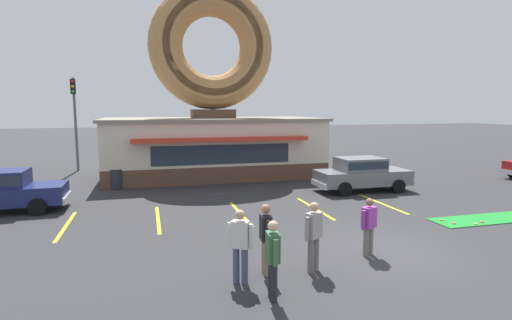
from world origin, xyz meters
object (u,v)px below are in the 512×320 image
object	(u,v)px
golf_ball	(461,218)
pedestrian_hooded_kid	(273,256)
pedestrian_leather_jacket_man	(369,224)
pedestrian_clipboard_woman	(266,236)
pedestrian_beanie_man	(240,243)
car_navy	(0,190)
trash_bin	(117,179)
car_grey	(362,173)
traffic_light_pole	(75,112)
pedestrian_blue_sweater_man	(314,233)

from	to	relation	value
golf_ball	pedestrian_hooded_kid	bearing A→B (deg)	-154.59
pedestrian_leather_jacket_man	pedestrian_clipboard_woman	distance (m)	3.02
pedestrian_hooded_kid	pedestrian_beanie_man	bearing A→B (deg)	116.48
car_navy	pedestrian_clipboard_woman	bearing A→B (deg)	-45.18
pedestrian_leather_jacket_man	trash_bin	distance (m)	13.26
golf_ball	pedestrian_beanie_man	world-z (taller)	pedestrian_beanie_man
golf_ball	car_grey	xyz separation A→B (m)	(-0.87, 5.38, 0.82)
traffic_light_pole	pedestrian_clipboard_woman	bearing A→B (deg)	-69.37
pedestrian_hooded_kid	traffic_light_pole	size ratio (longest dim) A/B	0.29
traffic_light_pole	pedestrian_blue_sweater_man	bearing A→B (deg)	-66.49
pedestrian_hooded_kid	pedestrian_beanie_man	xyz separation A→B (m)	(-0.46, 0.93, 0.02)
golf_ball	pedestrian_clipboard_woman	world-z (taller)	pedestrian_clipboard_woman
pedestrian_beanie_man	traffic_light_pole	xyz separation A→B (m)	(-6.21, 18.66, 2.77)
car_navy	pedestrian_clipboard_woman	size ratio (longest dim) A/B	2.72
golf_ball	pedestrian_blue_sweater_man	bearing A→B (deg)	-157.65
pedestrian_blue_sweater_man	pedestrian_beanie_man	world-z (taller)	pedestrian_blue_sweater_man
car_navy	pedestrian_hooded_kid	xyz separation A→B (m)	(7.79, -9.33, 0.05)
pedestrian_clipboard_woman	golf_ball	bearing A→B (deg)	18.34
car_grey	golf_ball	bearing A→B (deg)	-80.80
pedestrian_hooded_kid	pedestrian_beanie_man	size ratio (longest dim) A/B	0.98
pedestrian_hooded_kid	pedestrian_leather_jacket_man	size ratio (longest dim) A/B	1.07
pedestrian_beanie_man	traffic_light_pole	world-z (taller)	traffic_light_pole
golf_ball	car_navy	bearing A→B (deg)	161.41
pedestrian_hooded_kid	pedestrian_clipboard_woman	xyz separation A→B (m)	(0.23, 1.26, 0.02)
car_navy	trash_bin	world-z (taller)	car_navy
pedestrian_blue_sweater_man	pedestrian_clipboard_woman	size ratio (longest dim) A/B	1.01
car_grey	pedestrian_leather_jacket_man	xyz separation A→B (m)	(-4.19, -7.61, -0.02)
car_navy	pedestrian_beanie_man	world-z (taller)	pedestrian_beanie_man
pedestrian_blue_sweater_man	pedestrian_beanie_man	size ratio (longest dim) A/B	1.01
car_navy	car_grey	size ratio (longest dim) A/B	1.00
pedestrian_beanie_man	trash_bin	xyz separation A→B (m)	(-3.43, 11.96, -0.44)
car_grey	pedestrian_blue_sweater_man	distance (m)	10.19
pedestrian_hooded_kid	pedestrian_leather_jacket_man	xyz separation A→B (m)	(3.21, 1.69, -0.07)
golf_ball	pedestrian_leather_jacket_man	xyz separation A→B (m)	(-5.06, -2.23, 0.80)
pedestrian_leather_jacket_man	traffic_light_pole	xyz separation A→B (m)	(-9.89, 17.90, 2.85)
car_grey	pedestrian_beanie_man	distance (m)	11.49
pedestrian_hooded_kid	trash_bin	xyz separation A→B (m)	(-3.90, 12.88, -0.42)
golf_ball	car_navy	world-z (taller)	car_navy
pedestrian_clipboard_woman	trash_bin	distance (m)	12.34
car_grey	pedestrian_clipboard_woman	size ratio (longest dim) A/B	2.71
pedestrian_blue_sweater_man	pedestrian_leather_jacket_man	world-z (taller)	pedestrian_blue_sweater_man
pedestrian_blue_sweater_man	trash_bin	world-z (taller)	pedestrian_blue_sweater_man
pedestrian_blue_sweater_man	pedestrian_leather_jacket_man	xyz separation A→B (m)	(1.84, 0.60, -0.09)
car_grey	pedestrian_hooded_kid	bearing A→B (deg)	-128.48
car_grey	traffic_light_pole	bearing A→B (deg)	143.84
pedestrian_leather_jacket_man	car_grey	bearing A→B (deg)	61.19
car_grey	pedestrian_clipboard_woman	world-z (taller)	pedestrian_clipboard_woman
pedestrian_hooded_kid	trash_bin	world-z (taller)	pedestrian_hooded_kid
car_navy	traffic_light_pole	bearing A→B (deg)	83.80
car_navy	traffic_light_pole	world-z (taller)	traffic_light_pole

